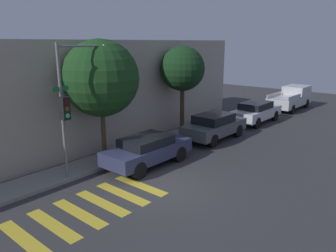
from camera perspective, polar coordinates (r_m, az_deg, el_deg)
name	(u,v)px	position (r m, az deg, el deg)	size (l,w,h in m)	color
ground_plane	(162,188)	(13.02, -0.99, -10.70)	(60.00, 60.00, 0.00)	#333335
sidewalk	(98,162)	(15.76, -12.10, -6.17)	(26.00, 1.68, 0.14)	gray
building_row	(45,95)	(18.57, -20.59, 5.11)	(26.00, 6.00, 5.64)	#A89E8E
crosswalk	(79,213)	(11.65, -15.21, -14.44)	(6.17, 2.60, 0.00)	gold
traffic_light_pole	(73,93)	(13.53, -16.15, 5.53)	(2.68, 0.56, 5.52)	slate
sedan_near_corner	(148,150)	(14.99, -3.56, -4.12)	(4.37, 1.79, 1.40)	#2D3351
sedan_middle	(214,126)	(19.19, 8.05, 0.05)	(4.39, 1.85, 1.51)	#4C5156
sedan_far_end	(256,111)	(23.79, 15.08, 2.46)	(4.65, 1.80, 1.48)	silver
pickup_truck	(291,98)	(29.80, 20.70, 4.63)	(5.38, 1.95, 1.84)	#BCBCC1
tree_near_corner	(101,78)	(15.31, -11.64, 8.13)	(3.51, 3.51, 5.69)	#4C3823
tree_midblock	(183,69)	(19.56, 2.55, 9.88)	(2.63, 2.63, 5.32)	#42301E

